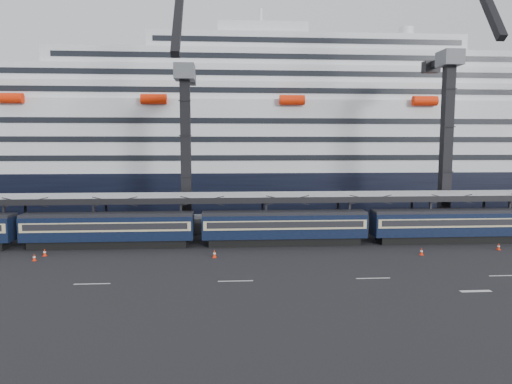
% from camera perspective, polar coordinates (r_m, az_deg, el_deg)
% --- Properties ---
extents(ground, '(260.00, 260.00, 0.00)m').
position_cam_1_polar(ground, '(45.96, 15.26, -8.90)').
color(ground, black).
rests_on(ground, ground).
extents(lane_markings, '(111.00, 4.27, 0.02)m').
position_cam_1_polar(lane_markings, '(44.82, 27.56, -9.73)').
color(lane_markings, beige).
rests_on(lane_markings, ground).
extents(train, '(133.05, 3.00, 4.05)m').
position_cam_1_polar(train, '(53.75, 7.11, -4.19)').
color(train, black).
rests_on(train, ground).
extents(canopy, '(130.00, 6.25, 5.53)m').
position_cam_1_polar(canopy, '(58.22, 10.90, -0.45)').
color(canopy, '#A0A3A8').
rests_on(canopy, ground).
extents(cruise_ship, '(214.09, 28.84, 34.00)m').
position_cam_1_polar(cruise_ship, '(89.01, 5.04, 6.36)').
color(cruise_ship, black).
rests_on(cruise_ship, ground).
extents(crane_dark_near, '(4.50, 17.75, 35.08)m').
position_cam_1_polar(crane_dark_near, '(60.76, -8.81, 6.16)').
color(crane_dark_near, '#484B4F').
rests_on(crane_dark_near, ground).
extents(crane_dark_mid, '(4.50, 18.24, 39.64)m').
position_cam_1_polar(crane_dark_mid, '(66.60, 22.90, 6.96)').
color(crane_dark_mid, '#484B4F').
rests_on(crane_dark_mid, ground).
extents(traffic_cone_a, '(0.36, 0.36, 0.73)m').
position_cam_1_polar(traffic_cone_a, '(51.27, -25.98, -7.34)').
color(traffic_cone_a, '#FD2A07').
rests_on(traffic_cone_a, ground).
extents(traffic_cone_b, '(0.39, 0.39, 0.79)m').
position_cam_1_polar(traffic_cone_b, '(52.95, -24.91, -6.86)').
color(traffic_cone_b, '#FD2A07').
rests_on(traffic_cone_b, ground).
extents(traffic_cone_c, '(0.41, 0.41, 0.82)m').
position_cam_1_polar(traffic_cone_c, '(47.66, -5.22, -7.68)').
color(traffic_cone_c, '#FD2A07').
rests_on(traffic_cone_c, ground).
extents(traffic_cone_d, '(0.39, 0.39, 0.79)m').
position_cam_1_polar(traffic_cone_d, '(51.57, 19.98, -6.99)').
color(traffic_cone_d, '#FD2A07').
rests_on(traffic_cone_d, ground).
extents(traffic_cone_f, '(0.38, 0.38, 0.76)m').
position_cam_1_polar(traffic_cone_f, '(57.55, 28.06, -6.03)').
color(traffic_cone_f, '#FD2A07').
rests_on(traffic_cone_f, ground).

